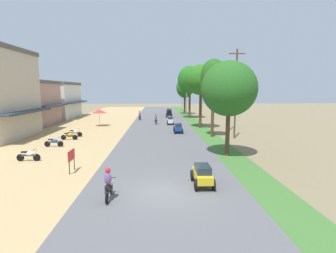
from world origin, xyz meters
TOP-DOWN VIEW (x-y plane):
  - ground_plane at (0.00, 0.00)m, footprint 180.00×180.00m
  - road_strip at (0.00, 0.00)m, footprint 9.00×140.00m
  - median_strip at (5.70, 0.00)m, footprint 2.40×140.00m
  - shophouse_mid at (-19.97, 27.77)m, footprint 7.43×9.57m
  - shophouse_far at (-19.97, 38.75)m, footprint 7.85×10.27m
  - parked_motorbike_nearest at (-10.28, 6.62)m, footprint 1.80×0.54m
  - parked_motorbike_second at (-10.34, 11.75)m, footprint 1.80×0.54m
  - parked_motorbike_third at (-10.02, 15.23)m, footprint 1.80×0.54m
  - parked_motorbike_fourth at (-10.06, 17.14)m, footprint 1.80×0.54m
  - street_signboard at (-6.10, 3.77)m, footprint 0.06×1.30m
  - vendor_umbrella at (-9.14, 26.23)m, footprint 2.20×2.20m
  - median_tree_nearest at (5.40, 7.80)m, footprint 4.52×4.52m
  - median_tree_second at (5.97, 16.65)m, footprint 2.92×2.92m
  - median_tree_third at (5.72, 23.89)m, footprint 4.41×4.41m
  - median_tree_fourth at (5.73, 37.02)m, footprint 4.63×4.63m
  - median_tree_fifth at (5.65, 45.59)m, footprint 3.80×3.80m
  - streetlamp_near at (5.80, 43.04)m, footprint 3.16×0.20m
  - streetlamp_mid at (5.80, 54.54)m, footprint 3.16×0.20m
  - utility_pole_near at (9.29, 21.59)m, footprint 1.80×0.20m
  - utility_pole_far at (8.35, 15.87)m, footprint 1.80×0.20m
  - car_sedan_yellow at (2.18, 0.95)m, footprint 1.10×2.26m
  - car_sedan_blue at (2.20, 19.49)m, footprint 1.10×2.26m
  - car_hatchback_white at (1.58, 27.48)m, footprint 1.04×2.00m
  - car_van_black at (1.84, 38.60)m, footprint 1.19×2.41m
  - motorbike_foreground_rider at (-2.82, -0.80)m, footprint 0.54×1.80m
  - motorbike_ahead_second at (-0.69, 27.92)m, footprint 0.54×1.80m
  - motorbike_ahead_third at (-3.66, 34.06)m, footprint 0.54×1.80m

SIDE VIEW (x-z plane):
  - ground_plane at x=0.00m, z-range 0.00..0.00m
  - median_strip at x=5.70m, z-range 0.00..0.06m
  - road_strip at x=0.00m, z-range 0.00..0.08m
  - parked_motorbike_nearest at x=-10.28m, z-range 0.08..1.02m
  - parked_motorbike_second at x=-10.34m, z-range 0.08..1.02m
  - parked_motorbike_third at x=-10.02m, z-range 0.08..1.02m
  - parked_motorbike_fourth at x=-10.06m, z-range 0.08..1.02m
  - car_sedan_yellow at x=2.18m, z-range 0.15..1.34m
  - car_sedan_blue at x=2.20m, z-range 0.15..1.34m
  - car_hatchback_white at x=1.58m, z-range 0.13..1.36m
  - motorbike_foreground_rider at x=-2.82m, z-range 0.03..1.69m
  - motorbike_ahead_second at x=-0.69m, z-range 0.03..1.69m
  - motorbike_ahead_third at x=-3.66m, z-range 0.03..1.69m
  - car_van_black at x=1.84m, z-range 0.19..1.86m
  - street_signboard at x=-6.10m, z-range 0.36..1.86m
  - vendor_umbrella at x=-9.14m, z-range 1.05..3.57m
  - shophouse_far at x=-19.97m, z-range 0.01..6.91m
  - shophouse_mid at x=-19.97m, z-range 0.01..6.91m
  - streetlamp_near at x=5.80m, z-range 0.65..7.89m
  - utility_pole_near at x=9.29m, z-range 0.19..9.07m
  - streetlamp_mid at x=5.80m, z-range 0.66..8.85m
  - utility_pole_far at x=8.35m, z-range 0.19..10.12m
  - median_tree_nearest at x=5.40m, z-range 1.69..9.46m
  - median_tree_fifth at x=5.65m, z-range 1.81..9.86m
  - median_tree_third at x=5.72m, z-range 2.35..11.31m
  - median_tree_second at x=5.97m, z-range 2.53..11.43m
  - median_tree_fourth at x=5.73m, z-range 2.34..12.24m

